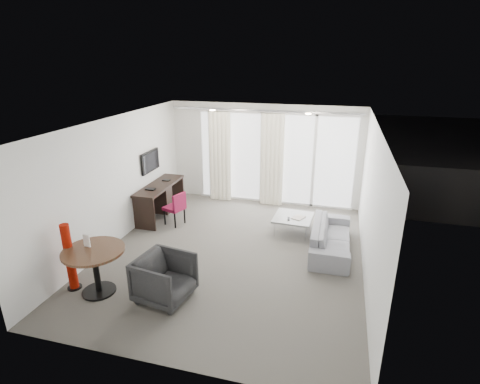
% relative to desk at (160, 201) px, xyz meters
% --- Properties ---
extents(floor, '(5.00, 6.00, 0.00)m').
position_rel_desk_xyz_m(floor, '(2.21, -1.35, -0.41)').
color(floor, '#56524B').
rests_on(floor, ground).
extents(ceiling, '(5.00, 6.00, 0.00)m').
position_rel_desk_xyz_m(ceiling, '(2.21, -1.35, 2.19)').
color(ceiling, white).
rests_on(ceiling, ground).
extents(wall_left, '(0.00, 6.00, 2.60)m').
position_rel_desk_xyz_m(wall_left, '(-0.29, -1.35, 0.89)').
color(wall_left, silver).
rests_on(wall_left, ground).
extents(wall_right, '(0.00, 6.00, 2.60)m').
position_rel_desk_xyz_m(wall_right, '(4.71, -1.35, 0.89)').
color(wall_right, silver).
rests_on(wall_right, ground).
extents(wall_front, '(5.00, 0.00, 2.60)m').
position_rel_desk_xyz_m(wall_front, '(2.21, -4.35, 0.89)').
color(wall_front, silver).
rests_on(wall_front, ground).
extents(window_panel, '(4.00, 0.02, 2.38)m').
position_rel_desk_xyz_m(window_panel, '(2.51, 1.64, 0.79)').
color(window_panel, white).
rests_on(window_panel, ground).
extents(window_frame, '(4.10, 0.06, 2.44)m').
position_rel_desk_xyz_m(window_frame, '(2.51, 1.62, 0.79)').
color(window_frame, white).
rests_on(window_frame, ground).
extents(curtain_left, '(0.60, 0.20, 2.38)m').
position_rel_desk_xyz_m(curtain_left, '(1.06, 1.47, 0.79)').
color(curtain_left, white).
rests_on(curtain_left, ground).
extents(curtain_right, '(0.60, 0.20, 2.38)m').
position_rel_desk_xyz_m(curtain_right, '(2.46, 1.47, 0.79)').
color(curtain_right, white).
rests_on(curtain_right, ground).
extents(curtain_track, '(4.80, 0.04, 0.04)m').
position_rel_desk_xyz_m(curtain_track, '(2.21, 1.47, 2.04)').
color(curtain_track, '#B2B2B7').
rests_on(curtain_track, ceiling).
extents(downlight_a, '(0.12, 0.12, 0.02)m').
position_rel_desk_xyz_m(downlight_a, '(1.31, 0.25, 2.18)').
color(downlight_a, '#FFE0B2').
rests_on(downlight_a, ceiling).
extents(downlight_b, '(0.12, 0.12, 0.02)m').
position_rel_desk_xyz_m(downlight_b, '(3.41, 0.25, 2.18)').
color(downlight_b, '#FFE0B2').
rests_on(downlight_b, ceiling).
extents(desk, '(0.54, 1.73, 0.81)m').
position_rel_desk_xyz_m(desk, '(0.00, 0.00, 0.00)').
color(desk, black).
rests_on(desk, floor).
extents(tv, '(0.05, 0.80, 0.50)m').
position_rel_desk_xyz_m(tv, '(-0.25, 0.10, 0.94)').
color(tv, black).
rests_on(tv, wall_left).
extents(desk_chair, '(0.54, 0.52, 0.79)m').
position_rel_desk_xyz_m(desk_chair, '(0.52, -0.34, -0.01)').
color(desk_chair, maroon).
rests_on(desk_chair, floor).
extents(round_table, '(1.20, 1.20, 0.79)m').
position_rel_desk_xyz_m(round_table, '(0.41, -3.16, -0.01)').
color(round_table, '#482E1C').
rests_on(round_table, floor).
extents(menu_card, '(0.12, 0.02, 0.21)m').
position_rel_desk_xyz_m(menu_card, '(0.26, -3.09, 0.31)').
color(menu_card, white).
rests_on(menu_card, round_table).
extents(red_lamp, '(0.26, 0.26, 1.19)m').
position_rel_desk_xyz_m(red_lamp, '(-0.06, -3.17, 0.19)').
color(red_lamp, '#881003').
rests_on(red_lamp, floor).
extents(tub_armchair, '(0.94, 0.92, 0.75)m').
position_rel_desk_xyz_m(tub_armchair, '(1.57, -3.04, -0.03)').
color(tub_armchair, '#252526').
rests_on(tub_armchair, floor).
extents(coffee_table, '(0.87, 0.87, 0.37)m').
position_rel_desk_xyz_m(coffee_table, '(3.24, -0.06, -0.22)').
color(coffee_table, gray).
rests_on(coffee_table, floor).
extents(remote, '(0.08, 0.18, 0.02)m').
position_rel_desk_xyz_m(remote, '(3.17, -0.21, -0.05)').
color(remote, black).
rests_on(remote, coffee_table).
extents(magazine, '(0.31, 0.34, 0.02)m').
position_rel_desk_xyz_m(magazine, '(3.36, -0.09, -0.05)').
color(magazine, gray).
rests_on(magazine, coffee_table).
extents(sofa, '(0.75, 1.92, 0.56)m').
position_rel_desk_xyz_m(sofa, '(4.09, -0.68, -0.12)').
color(sofa, gray).
rests_on(sofa, floor).
extents(terrace_slab, '(5.60, 3.00, 0.12)m').
position_rel_desk_xyz_m(terrace_slab, '(2.51, 3.15, -0.47)').
color(terrace_slab, '#4D4D50').
rests_on(terrace_slab, ground).
extents(rattan_chair_a, '(0.65, 0.65, 0.81)m').
position_rel_desk_xyz_m(rattan_chair_a, '(3.50, 2.97, 0.00)').
color(rattan_chair_a, brown).
rests_on(rattan_chair_a, terrace_slab).
extents(rattan_chair_b, '(0.56, 0.56, 0.74)m').
position_rel_desk_xyz_m(rattan_chair_b, '(4.59, 3.08, -0.03)').
color(rattan_chair_b, brown).
rests_on(rattan_chair_b, terrace_slab).
extents(rattan_table, '(0.49, 0.49, 0.47)m').
position_rel_desk_xyz_m(rattan_table, '(3.46, 3.10, -0.17)').
color(rattan_table, brown).
rests_on(rattan_table, terrace_slab).
extents(balustrade, '(5.50, 0.06, 1.05)m').
position_rel_desk_xyz_m(balustrade, '(2.51, 4.60, 0.09)').
color(balustrade, '#B2B2B7').
rests_on(balustrade, terrace_slab).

